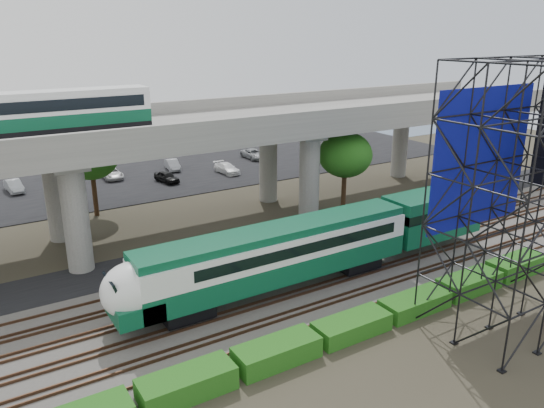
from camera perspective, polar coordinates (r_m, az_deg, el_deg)
ground at (r=33.70m, az=2.41°, el=-10.99°), size 140.00×140.00×0.00m
ballast_bed at (r=35.12m, az=0.56°, el=-9.51°), size 90.00×12.00×0.20m
service_road at (r=41.89m, az=-5.69°, el=-4.93°), size 90.00×5.00×0.08m
parking_lot at (r=62.77m, az=-15.27°, el=2.41°), size 90.00×18.00×0.08m
harbor_water at (r=83.60m, az=-19.75°, el=5.80°), size 140.00×40.00×0.03m
rail_tracks at (r=35.04m, az=0.56°, el=-9.25°), size 90.00×9.52×0.16m
commuter_train at (r=35.07m, az=3.66°, el=-4.57°), size 29.30×3.06×4.30m
overpass at (r=44.09m, az=-10.02°, el=7.18°), size 80.00×12.00×12.40m
scaffold_tower at (r=32.28m, az=25.45°, el=0.28°), size 9.36×6.36×15.00m
hedge_strip at (r=31.02m, az=8.57°, el=-12.80°), size 34.60×1.80×1.20m
trees at (r=43.54m, az=-14.78°, el=3.14°), size 40.94×16.94×7.69m
parked_cars at (r=62.73m, az=-13.89°, el=3.13°), size 36.59×9.54×1.31m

